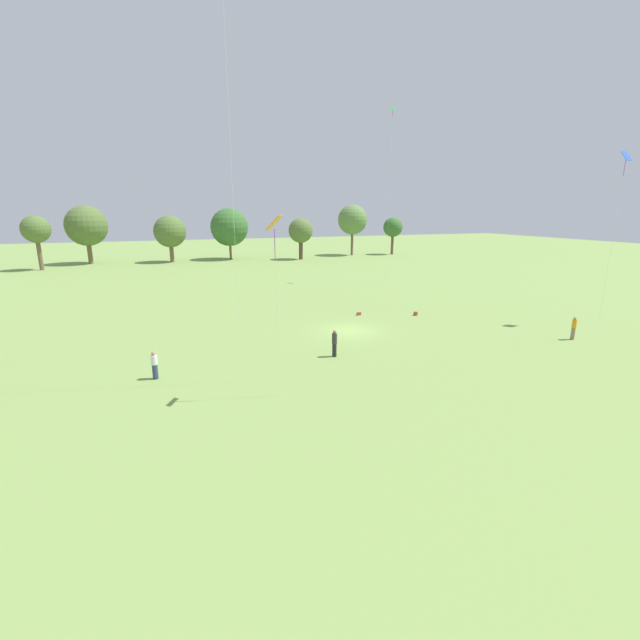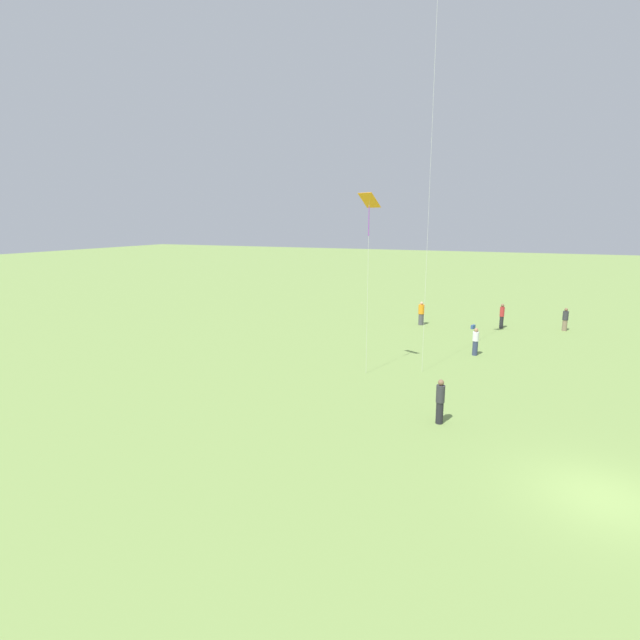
{
  "view_description": "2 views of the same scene",
  "coord_description": "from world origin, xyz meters",
  "px_view_note": "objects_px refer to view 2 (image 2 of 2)",
  "views": [
    {
      "loc": [
        -14.11,
        -30.52,
        9.52
      ],
      "look_at": [
        -4.9,
        -6.17,
        2.83
      ],
      "focal_mm": 24.0,
      "sensor_mm": 36.0,
      "label": 1
    },
    {
      "loc": [
        15.52,
        -2.31,
        7.98
      ],
      "look_at": [
        -2.59,
        -10.2,
        4.02
      ],
      "focal_mm": 28.0,
      "sensor_mm": 36.0,
      "label": 2
    }
  ],
  "objects_px": {
    "person_1": "(475,342)",
    "picnic_bag_1": "(473,327)",
    "person_0": "(502,316)",
    "person_4": "(440,401)",
    "person_2": "(421,314)",
    "kite_0": "(369,206)",
    "person_6": "(565,320)"
  },
  "relations": [
    {
      "from": "person_1",
      "to": "person_6",
      "type": "distance_m",
      "value": 10.98
    },
    {
      "from": "person_2",
      "to": "kite_0",
      "type": "distance_m",
      "value": 15.66
    },
    {
      "from": "picnic_bag_1",
      "to": "person_4",
      "type": "bearing_deg",
      "value": 2.85
    },
    {
      "from": "person_0",
      "to": "person_1",
      "type": "relative_size",
      "value": 1.12
    },
    {
      "from": "person_1",
      "to": "kite_0",
      "type": "bearing_deg",
      "value": 21.68
    },
    {
      "from": "kite_0",
      "to": "person_2",
      "type": "bearing_deg",
      "value": -17.28
    },
    {
      "from": "person_1",
      "to": "person_2",
      "type": "distance_m",
      "value": 8.99
    },
    {
      "from": "person_2",
      "to": "person_6",
      "type": "height_order",
      "value": "person_2"
    },
    {
      "from": "person_0",
      "to": "person_2",
      "type": "xyz_separation_m",
      "value": [
        1.15,
        -5.81,
        -0.06
      ]
    },
    {
      "from": "person_4",
      "to": "picnic_bag_1",
      "type": "height_order",
      "value": "person_4"
    },
    {
      "from": "person_1",
      "to": "person_4",
      "type": "height_order",
      "value": "person_4"
    },
    {
      "from": "person_1",
      "to": "kite_0",
      "type": "relative_size",
      "value": 0.18
    },
    {
      "from": "person_0",
      "to": "person_1",
      "type": "distance_m",
      "value": 8.73
    },
    {
      "from": "picnic_bag_1",
      "to": "person_0",
      "type": "bearing_deg",
      "value": 117.76
    },
    {
      "from": "person_0",
      "to": "kite_0",
      "type": "height_order",
      "value": "kite_0"
    },
    {
      "from": "person_0",
      "to": "person_1",
      "type": "height_order",
      "value": "person_0"
    },
    {
      "from": "person_1",
      "to": "person_2",
      "type": "bearing_deg",
      "value": -86.52
    },
    {
      "from": "person_4",
      "to": "person_6",
      "type": "xyz_separation_m",
      "value": [
        -20.9,
        5.3,
        -0.09
      ]
    },
    {
      "from": "person_1",
      "to": "picnic_bag_1",
      "type": "xyz_separation_m",
      "value": [
        -7.68,
        -1.01,
        -0.69
      ]
    },
    {
      "from": "person_4",
      "to": "kite_0",
      "type": "distance_m",
      "value": 10.47
    },
    {
      "from": "person_1",
      "to": "picnic_bag_1",
      "type": "height_order",
      "value": "person_1"
    },
    {
      "from": "person_2",
      "to": "picnic_bag_1",
      "type": "distance_m",
      "value": 3.97
    },
    {
      "from": "person_0",
      "to": "picnic_bag_1",
      "type": "distance_m",
      "value": 2.31
    },
    {
      "from": "person_6",
      "to": "kite_0",
      "type": "relative_size",
      "value": 0.18
    },
    {
      "from": "person_4",
      "to": "kite_0",
      "type": "xyz_separation_m",
      "value": [
        -5.18,
        -4.8,
        7.73
      ]
    },
    {
      "from": "person_0",
      "to": "person_4",
      "type": "distance_m",
      "value": 19.95
    },
    {
      "from": "person_1",
      "to": "person_4",
      "type": "relative_size",
      "value": 0.92
    },
    {
      "from": "person_1",
      "to": "kite_0",
      "type": "distance_m",
      "value": 11.03
    },
    {
      "from": "person_4",
      "to": "picnic_bag_1",
      "type": "relative_size",
      "value": 4.43
    },
    {
      "from": "person_1",
      "to": "person_6",
      "type": "height_order",
      "value": "person_6"
    },
    {
      "from": "person_4",
      "to": "person_6",
      "type": "bearing_deg",
      "value": -108.35
    },
    {
      "from": "person_0",
      "to": "picnic_bag_1",
      "type": "bearing_deg",
      "value": -30.73
    }
  ]
}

